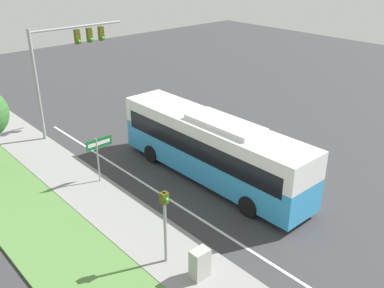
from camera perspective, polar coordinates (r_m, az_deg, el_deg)
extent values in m
plane|color=#38383A|center=(22.17, 8.09, -6.37)|extent=(80.00, 80.00, 0.00)
cube|color=gray|center=(18.56, -4.80, -12.90)|extent=(2.80, 80.00, 0.12)
cube|color=#568442|center=(17.31, -13.60, -16.96)|extent=(3.60, 80.00, 0.10)
cube|color=silver|center=(19.94, 1.23, -10.01)|extent=(0.14, 30.00, 0.01)
cube|color=#3393D1|center=(22.65, 2.55, -2.01)|extent=(2.45, 11.93, 1.66)
cube|color=white|center=(22.01, 2.62, 1.50)|extent=(2.45, 11.93, 1.36)
cube|color=black|center=(22.20, 2.60, 0.39)|extent=(2.49, 10.98, 1.02)
cube|color=white|center=(21.12, 4.36, 2.77)|extent=(1.72, 4.18, 0.24)
cylinder|color=black|center=(24.79, -5.42, -1.32)|extent=(0.28, 1.04, 1.04)
cylinder|color=black|center=(26.11, -1.30, 0.20)|extent=(0.28, 1.04, 1.04)
cylinder|color=black|center=(20.05, 7.54, -8.25)|extent=(0.28, 1.04, 1.04)
cylinder|color=black|center=(21.66, 11.66, -5.88)|extent=(0.28, 1.04, 1.04)
cylinder|color=#939399|center=(28.10, -19.95, 7.11)|extent=(0.20, 0.20, 7.10)
cylinder|color=#939399|center=(28.64, -15.05, 14.88)|extent=(6.27, 0.14, 0.14)
cube|color=#47470F|center=(28.71, -15.05, 13.64)|extent=(0.32, 0.28, 0.90)
sphere|color=#1ED838|center=(28.60, -14.82, 13.11)|extent=(0.18, 0.18, 0.18)
cube|color=#47470F|center=(29.11, -13.52, 13.94)|extent=(0.32, 0.28, 0.90)
sphere|color=#1ED838|center=(29.00, -13.29, 13.42)|extent=(0.18, 0.18, 0.18)
cube|color=#47470F|center=(29.52, -12.03, 14.22)|extent=(0.32, 0.28, 0.90)
sphere|color=#1ED838|center=(29.41, -11.80, 13.71)|extent=(0.18, 0.18, 0.18)
cylinder|color=#939399|center=(16.61, -3.59, -11.27)|extent=(0.12, 0.12, 3.23)
cube|color=#47470F|center=(15.83, -3.73, -7.19)|extent=(0.28, 0.24, 0.44)
sphere|color=#1ED838|center=(15.73, -3.38, -7.40)|extent=(0.14, 0.14, 0.14)
cylinder|color=#939399|center=(22.70, -12.41, -2.23)|extent=(0.08, 0.08, 2.58)
cube|color=#196B33|center=(22.35, -12.31, 0.11)|extent=(1.49, 0.03, 0.53)
cube|color=white|center=(22.34, -12.29, 0.09)|extent=(1.27, 0.01, 0.19)
cube|color=#A8A8A3|center=(16.42, 1.05, -15.66)|extent=(0.70, 0.49, 1.21)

